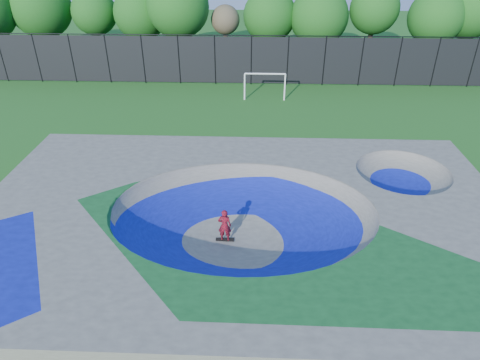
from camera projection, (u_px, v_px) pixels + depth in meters
name	position (u px, v px, depth m)	size (l,w,h in m)	color
ground	(242.00, 238.00, 18.18)	(120.00, 120.00, 0.00)	#1C5718
skate_deck	(242.00, 224.00, 17.80)	(22.00, 14.00, 1.50)	gray
skater	(225.00, 226.00, 17.67)	(0.56, 0.37, 1.53)	red
skateboard	(225.00, 240.00, 18.04)	(0.78, 0.22, 0.05)	black
soccer_goal	(265.00, 81.00, 32.21)	(3.17, 0.12, 2.09)	white
fence	(251.00, 59.00, 35.22)	(48.09, 0.09, 4.04)	black
treeline	(250.00, 12.00, 38.25)	(54.13, 7.48, 8.30)	#3F321F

